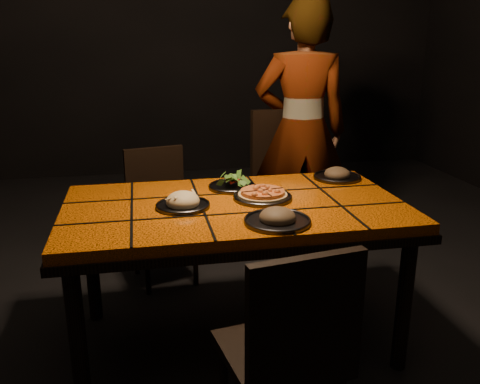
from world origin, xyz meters
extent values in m
cube|color=black|center=(0.00, 0.00, -0.02)|extent=(6.00, 7.00, 0.04)
cube|color=black|center=(0.00, 3.50, 1.50)|extent=(6.00, 0.04, 3.00)
cube|color=orange|center=(0.00, 0.00, 0.72)|extent=(1.60, 0.90, 0.05)
cube|color=black|center=(0.00, 0.00, 0.68)|extent=(1.62, 0.92, 0.04)
cylinder|color=black|center=(-0.72, -0.37, 0.33)|extent=(0.07, 0.07, 0.66)
cylinder|color=black|center=(0.72, -0.37, 0.33)|extent=(0.07, 0.07, 0.66)
cylinder|color=black|center=(-0.72, 0.37, 0.33)|extent=(0.07, 0.07, 0.66)
cylinder|color=black|center=(0.72, 0.37, 0.33)|extent=(0.07, 0.07, 0.66)
cube|color=black|center=(0.02, -0.75, 0.42)|extent=(0.45, 0.45, 0.04)
cube|color=black|center=(0.05, -0.92, 0.66)|extent=(0.40, 0.10, 0.43)
cylinder|color=black|center=(0.16, -0.56, 0.20)|extent=(0.03, 0.03, 0.41)
cube|color=black|center=(-0.31, 0.77, 0.40)|extent=(0.45, 0.45, 0.04)
cube|color=black|center=(-0.35, 0.93, 0.63)|extent=(0.38, 0.12, 0.41)
cylinder|color=black|center=(-0.43, 0.58, 0.19)|extent=(0.03, 0.03, 0.39)
cylinder|color=black|center=(-0.13, 0.65, 0.19)|extent=(0.03, 0.03, 0.39)
cylinder|color=black|center=(-0.49, 0.88, 0.19)|extent=(0.03, 0.03, 0.39)
cylinder|color=black|center=(-0.19, 0.95, 0.19)|extent=(0.03, 0.03, 0.39)
cube|color=black|center=(0.60, 0.97, 0.50)|extent=(0.54, 0.54, 0.04)
cube|color=black|center=(0.56, 1.17, 0.77)|extent=(0.46, 0.13, 0.51)
cylinder|color=black|center=(0.45, 0.75, 0.24)|extent=(0.04, 0.04, 0.47)
cylinder|color=black|center=(0.82, 0.82, 0.24)|extent=(0.04, 0.04, 0.47)
cylinder|color=black|center=(0.38, 1.12, 0.24)|extent=(0.04, 0.04, 0.47)
cylinder|color=black|center=(0.75, 1.18, 0.24)|extent=(0.04, 0.04, 0.47)
imported|color=brown|center=(0.67, 1.05, 0.88)|extent=(0.70, 0.52, 1.76)
cylinder|color=#3B3B40|center=(0.15, 0.03, 0.76)|extent=(0.29, 0.29, 0.01)
torus|color=#3B3B40|center=(0.15, 0.03, 0.76)|extent=(0.29, 0.29, 0.01)
cylinder|color=tan|center=(0.15, 0.03, 0.77)|extent=(0.27, 0.27, 0.01)
cylinder|color=orange|center=(0.15, 0.03, 0.78)|extent=(0.24, 0.24, 0.02)
cylinder|color=#3B3B40|center=(-0.25, -0.02, 0.76)|extent=(0.25, 0.25, 0.01)
torus|color=#3B3B40|center=(-0.25, -0.02, 0.76)|extent=(0.25, 0.25, 0.01)
ellipsoid|color=beige|center=(-0.25, -0.02, 0.78)|extent=(0.15, 0.15, 0.08)
cylinder|color=#3B3B40|center=(0.03, 0.24, 0.76)|extent=(0.24, 0.24, 0.01)
torus|color=#3B3B40|center=(0.03, 0.24, 0.76)|extent=(0.25, 0.25, 0.01)
cylinder|color=#3B3B40|center=(0.13, -0.30, 0.76)|extent=(0.28, 0.28, 0.01)
torus|color=#3B3B40|center=(0.13, -0.30, 0.76)|extent=(0.29, 0.29, 0.01)
ellipsoid|color=brown|center=(0.13, -0.30, 0.79)|extent=(0.17, 0.17, 0.09)
cylinder|color=#3B3B40|center=(0.64, 0.31, 0.76)|extent=(0.26, 0.26, 0.01)
torus|color=#3B3B40|center=(0.64, 0.31, 0.76)|extent=(0.26, 0.26, 0.01)
ellipsoid|color=brown|center=(0.64, 0.31, 0.78)|extent=(0.16, 0.16, 0.09)
camera|label=1|loc=(-0.43, -2.25, 1.51)|focal=38.00mm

